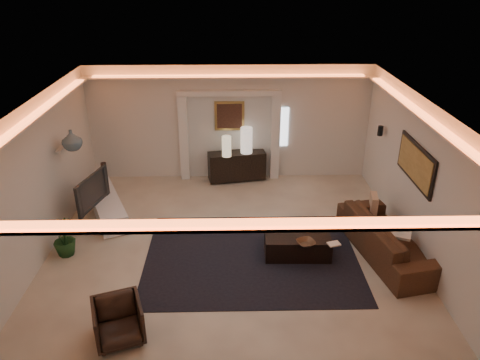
{
  "coord_description": "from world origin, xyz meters",
  "views": [
    {
      "loc": [
        0.03,
        -7.4,
        5.05
      ],
      "look_at": [
        0.2,
        0.6,
        1.25
      ],
      "focal_mm": 34.07,
      "sensor_mm": 36.0,
      "label": 1
    }
  ],
  "objects_px": {
    "sofa": "(388,238)",
    "coffee_table": "(297,245)",
    "armchair": "(118,321)",
    "console": "(237,166)"
  },
  "relations": [
    {
      "from": "sofa",
      "to": "armchair",
      "type": "relative_size",
      "value": 3.55
    },
    {
      "from": "coffee_table",
      "to": "armchair",
      "type": "height_order",
      "value": "armchair"
    },
    {
      "from": "coffee_table",
      "to": "armchair",
      "type": "relative_size",
      "value": 1.74
    },
    {
      "from": "console",
      "to": "coffee_table",
      "type": "distance_m",
      "value": 3.55
    },
    {
      "from": "console",
      "to": "coffee_table",
      "type": "bearing_deg",
      "value": -82.19
    },
    {
      "from": "sofa",
      "to": "armchair",
      "type": "height_order",
      "value": "sofa"
    },
    {
      "from": "coffee_table",
      "to": "armchair",
      "type": "bearing_deg",
      "value": -142.63
    },
    {
      "from": "sofa",
      "to": "coffee_table",
      "type": "bearing_deg",
      "value": 77.66
    },
    {
      "from": "console",
      "to": "armchair",
      "type": "bearing_deg",
      "value": -118.58
    },
    {
      "from": "console",
      "to": "armchair",
      "type": "relative_size",
      "value": 2.03
    }
  ]
}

